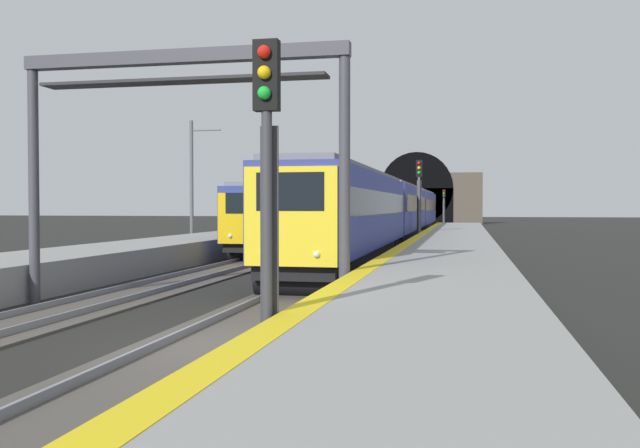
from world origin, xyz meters
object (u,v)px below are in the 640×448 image
(railway_signal_mid, at_px, (419,195))
(railway_signal_far, at_px, (444,204))
(train_main_approaching, at_px, (397,210))
(overhead_signal_gantry, at_px, (181,111))
(train_adjacent_platform, at_px, (334,212))
(railway_signal_near, at_px, (267,176))
(catenary_mast_near, at_px, (192,184))

(railway_signal_mid, height_order, railway_signal_far, railway_signal_mid)
(train_main_approaching, bearing_deg, railway_signal_mid, 20.39)
(train_main_approaching, bearing_deg, overhead_signal_gantry, -4.41)
(overhead_signal_gantry, bearing_deg, train_adjacent_platform, 4.14)
(railway_signal_near, distance_m, railway_signal_mid, 33.97)
(train_adjacent_platform, relative_size, railway_signal_near, 8.20)
(railway_signal_near, xyz_separation_m, railway_signal_far, (82.98, 0.00, -0.17))
(railway_signal_far, distance_m, overhead_signal_gantry, 76.20)
(train_adjacent_platform, height_order, catenary_mast_near, catenary_mast_near)
(train_main_approaching, bearing_deg, railway_signal_far, 177.60)
(train_main_approaching, xyz_separation_m, overhead_signal_gantry, (-32.03, 2.47, 2.74))
(railway_signal_mid, bearing_deg, railway_signal_far, -180.00)
(railway_signal_near, height_order, catenary_mast_near, catenary_mast_near)
(railway_signal_near, xyz_separation_m, overhead_signal_gantry, (6.94, 4.33, 2.00))
(train_main_approaching, height_order, overhead_signal_gantry, overhead_signal_gantry)
(overhead_signal_gantry, bearing_deg, catenary_mast_near, 21.69)
(train_adjacent_platform, xyz_separation_m, railway_signal_near, (-41.10, -6.80, 0.91))
(railway_signal_near, bearing_deg, railway_signal_far, -180.00)
(train_main_approaching, xyz_separation_m, railway_signal_mid, (-4.99, -1.85, 0.98))
(railway_signal_near, bearing_deg, catenary_mast_near, -155.71)
(train_main_approaching, distance_m, railway_signal_near, 39.01)
(railway_signal_mid, bearing_deg, train_adjacent_platform, -136.34)
(train_main_approaching, relative_size, train_adjacent_platform, 1.44)
(railway_signal_far, distance_m, catenary_mast_near, 55.26)
(train_adjacent_platform, relative_size, catenary_mast_near, 5.39)
(railway_signal_mid, xyz_separation_m, catenary_mast_near, (-4.64, 13.24, 0.66))
(railway_signal_far, height_order, catenary_mast_near, catenary_mast_near)
(train_main_approaching, relative_size, railway_signal_mid, 10.95)
(train_main_approaching, distance_m, overhead_signal_gantry, 32.24)
(train_adjacent_platform, height_order, overhead_signal_gantry, overhead_signal_gantry)
(railway_signal_far, bearing_deg, railway_signal_mid, 0.00)
(railway_signal_mid, distance_m, catenary_mast_near, 14.04)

